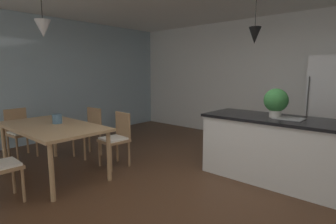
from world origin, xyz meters
name	(u,v)px	position (x,y,z in m)	size (l,w,h in m)	color
ground_plane	(197,198)	(0.00, 0.00, -0.02)	(10.00, 8.40, 0.04)	#4C301E
wall_back_kitchen	(289,80)	(0.00, 3.26, 1.35)	(10.00, 0.12, 2.70)	white
window_wall_left_glazing	(45,80)	(-4.06, 0.00, 1.35)	(0.06, 8.40, 2.70)	#9EB7C6
dining_table	(52,130)	(-2.03, -0.83, 0.68)	(1.79, 0.97, 0.75)	tan
chair_far_right	(116,137)	(-1.63, 0.03, 0.47)	(0.43, 0.43, 0.87)	#A87F56
chair_window_end	(20,131)	(-3.30, -0.83, 0.47)	(0.44, 0.44, 0.87)	#A87F56
chair_far_left	(89,130)	(-2.44, 0.03, 0.47)	(0.42, 0.42, 0.87)	#A87F56
kitchen_island	(275,148)	(0.51, 1.15, 0.46)	(1.98, 0.83, 0.91)	silver
refrigerator	(331,107)	(0.86, 2.86, 0.90)	(0.70, 0.67, 1.81)	silver
pendant_over_table	(43,28)	(-1.97, -0.89, 2.11)	(0.21, 0.21, 0.71)	black
pendant_over_island_main	(255,35)	(0.13, 1.15, 2.04)	(0.17, 0.17, 0.78)	black
potted_plant_on_island	(276,101)	(0.48, 1.15, 1.13)	(0.32, 0.32, 0.40)	beige
vase_on_dining_table	(57,119)	(-2.09, -0.71, 0.82)	(0.14, 0.14, 0.14)	slate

